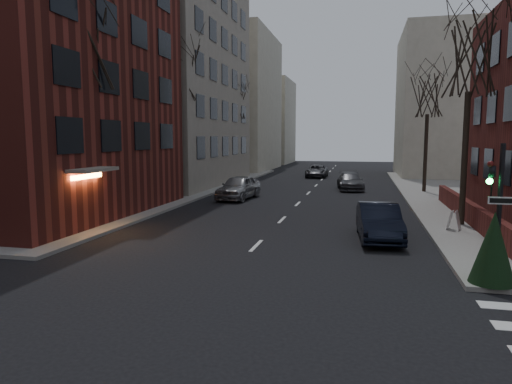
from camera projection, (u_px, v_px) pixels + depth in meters
building_left_brick at (1, 52)px, 25.08m from camera, size 15.00×15.00×18.00m
building_left_tan at (130, 31)px, 41.74m from camera, size 18.00×18.00×28.00m
low_wall_right at (468, 211)px, 22.87m from camera, size 0.35×16.00×1.00m
building_distant_la at (221, 103)px, 62.19m from camera, size 14.00×16.00×18.00m
building_distant_ra at (465, 104)px, 50.68m from camera, size 14.00×14.00×16.00m
building_distant_lb at (262, 122)px, 78.41m from camera, size 10.00×12.00×14.00m
traffic_signal at (496, 220)px, 13.35m from camera, size 0.76×0.44×4.00m
tree_left_a at (82, 48)px, 21.20m from camera, size 4.18×4.18×10.26m
tree_left_b at (181, 73)px, 32.75m from camera, size 4.40×4.40×10.80m
tree_left_c at (235, 101)px, 46.39m from camera, size 3.96×3.96×9.72m
tree_right_a at (470, 57)px, 21.14m from camera, size 3.96×3.96×9.72m
tree_right_b at (428, 95)px, 34.73m from camera, size 3.74×3.74×9.18m
streetlamp_near at (168, 139)px, 29.30m from camera, size 0.36×0.36×6.28m
streetlamp_far at (245, 138)px, 48.64m from camera, size 0.36×0.36×6.28m
parked_sedan at (379, 222)px, 19.30m from camera, size 1.99×4.78×1.54m
car_lane_silver at (239, 187)px, 32.09m from camera, size 2.50×5.12×1.68m
car_lane_gray at (350, 181)px, 37.88m from camera, size 2.54×5.07×1.41m
car_lane_far at (317, 171)px, 50.04m from camera, size 2.24×4.84×1.34m
sandwich_board at (454, 220)px, 20.71m from camera, size 0.57×0.65×0.88m
evergreen_shrub at (493, 247)px, 13.00m from camera, size 1.59×1.59×2.10m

